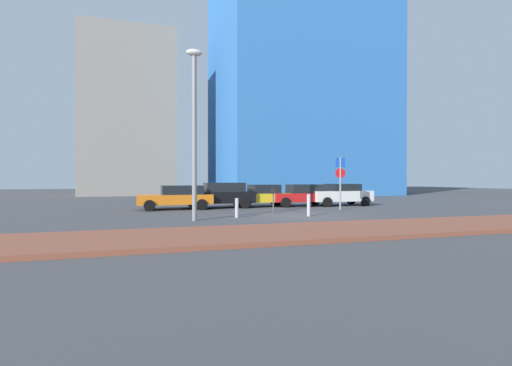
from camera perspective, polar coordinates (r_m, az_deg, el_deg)
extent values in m
plane|color=#424244|center=(18.39, 6.80, -5.03)|extent=(120.00, 120.00, 0.00)
cube|color=brown|center=(13.51, 16.67, -6.78)|extent=(40.00, 3.78, 0.14)
cube|color=orange|center=(22.60, -12.40, -2.45)|extent=(4.35, 1.88, 0.57)
cube|color=black|center=(22.62, -11.35, -1.05)|extent=(2.38, 1.72, 0.53)
cylinder|color=black|center=(21.61, -16.06, -3.36)|extent=(0.64, 0.23, 0.64)
cylinder|color=black|center=(23.44, -16.20, -3.06)|extent=(0.64, 0.23, 0.64)
cylinder|color=black|center=(21.90, -8.32, -3.30)|extent=(0.64, 0.23, 0.64)
cylinder|color=black|center=(23.71, -9.06, -3.00)|extent=(0.64, 0.23, 0.64)
cube|color=black|center=(23.34, -5.84, -2.20)|extent=(4.48, 1.89, 0.70)
cube|color=black|center=(23.39, -4.92, -0.64)|extent=(2.43, 1.71, 0.57)
cylinder|color=black|center=(22.24, -9.25, -3.24)|extent=(0.64, 0.23, 0.64)
cylinder|color=black|center=(24.03, -9.78, -2.96)|extent=(0.64, 0.23, 0.64)
cylinder|color=black|center=(22.81, -1.68, -3.14)|extent=(0.64, 0.23, 0.64)
cylinder|color=black|center=(24.56, -2.75, -2.87)|extent=(0.64, 0.23, 0.64)
cube|color=gold|center=(24.27, 0.80, -2.25)|extent=(4.02, 1.93, 0.56)
cube|color=black|center=(24.32, 1.23, -0.91)|extent=(1.86, 1.70, 0.56)
cylinder|color=black|center=(23.01, -1.56, -3.10)|extent=(0.65, 0.25, 0.64)
cylinder|color=black|center=(24.70, -2.85, -2.85)|extent=(0.65, 0.25, 0.64)
cylinder|color=black|center=(23.98, 4.56, -2.96)|extent=(0.65, 0.25, 0.64)
cylinder|color=black|center=(25.60, 2.92, -2.73)|extent=(0.65, 0.25, 0.64)
cube|color=red|center=(25.00, 7.00, -2.17)|extent=(4.25, 1.99, 0.56)
cube|color=black|center=(25.05, 7.45, -0.87)|extent=(2.23, 1.74, 0.57)
cylinder|color=black|center=(23.70, 4.59, -3.00)|extent=(0.65, 0.25, 0.64)
cylinder|color=black|center=(25.37, 3.29, -2.76)|extent=(0.65, 0.25, 0.64)
cylinder|color=black|center=(24.76, 10.81, -2.85)|extent=(0.65, 0.25, 0.64)
cylinder|color=black|center=(26.37, 9.17, -2.64)|extent=(0.65, 0.25, 0.64)
cube|color=white|center=(25.89, 12.76, -1.94)|extent=(4.23, 1.76, 0.70)
cube|color=black|center=(25.98, 13.17, -0.65)|extent=(2.00, 1.62, 0.47)
cylinder|color=black|center=(24.44, 10.88, -2.90)|extent=(0.64, 0.22, 0.64)
cylinder|color=black|center=(26.00, 9.04, -2.69)|extent=(0.64, 0.22, 0.64)
cylinder|color=black|center=(25.93, 16.48, -2.71)|extent=(0.64, 0.22, 0.64)
cylinder|color=black|center=(27.40, 14.43, -2.53)|extent=(0.64, 0.22, 0.64)
cylinder|color=gray|center=(22.41, 12.84, -0.08)|extent=(0.10, 0.10, 3.09)
cube|color=#1447B7|center=(22.43, 12.85, 3.10)|extent=(0.55, 0.15, 0.55)
cylinder|color=red|center=(22.41, 12.84, 1.50)|extent=(0.59, 0.15, 0.60)
cylinder|color=#4C4C51|center=(19.61, 2.67, -3.14)|extent=(0.08, 0.08, 1.05)
cube|color=black|center=(19.58, 2.67, -1.20)|extent=(0.18, 0.14, 0.28)
cylinder|color=gray|center=(16.34, -9.46, 6.76)|extent=(0.20, 0.20, 7.11)
ellipsoid|color=silver|center=(17.14, -9.48, 19.17)|extent=(0.70, 0.36, 0.30)
cylinder|color=#B7B7BC|center=(17.43, -2.96, -3.84)|extent=(0.17, 0.17, 0.91)
cylinder|color=#B7B7BC|center=(18.18, 8.11, -3.41)|extent=(0.17, 0.17, 1.07)
cube|color=#3372BF|center=(48.01, 6.35, 16.53)|extent=(19.42, 16.02, 30.00)
cube|color=gray|center=(47.13, -18.89, 9.62)|extent=(10.20, 10.36, 18.48)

